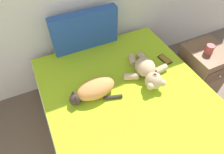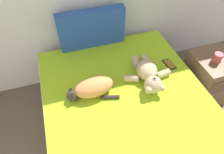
# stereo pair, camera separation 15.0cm
# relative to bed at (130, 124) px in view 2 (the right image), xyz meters

# --- Properties ---
(bed) EXTENTS (1.45, 1.94, 0.54)m
(bed) POSITION_rel_bed_xyz_m (0.00, 0.00, 0.00)
(bed) COLOR brown
(bed) RESTS_ON ground_plane
(patterned_cushion) EXTENTS (0.69, 0.10, 0.40)m
(patterned_cushion) POSITION_rel_bed_xyz_m (-0.10, 0.90, 0.48)
(patterned_cushion) COLOR #264C99
(patterned_cushion) RESTS_ON bed
(cat) EXTENTS (0.43, 0.25, 0.15)m
(cat) POSITION_rel_bed_xyz_m (-0.27, 0.25, 0.35)
(cat) COLOR #D18447
(cat) RESTS_ON bed
(teddy_bear) EXTENTS (0.45, 0.51, 0.17)m
(teddy_bear) POSITION_rel_bed_xyz_m (0.25, 0.24, 0.34)
(teddy_bear) COLOR tan
(teddy_bear) RESTS_ON bed
(cell_phone) EXTENTS (0.09, 0.16, 0.01)m
(cell_phone) POSITION_rel_bed_xyz_m (0.54, 0.36, 0.28)
(cell_phone) COLOR black
(cell_phone) RESTS_ON bed
(nightstand) EXTENTS (0.41, 0.45, 0.60)m
(nightstand) POSITION_rel_bed_xyz_m (1.00, 0.24, 0.03)
(nightstand) COLOR brown
(nightstand) RESTS_ON ground_plane
(mug) EXTENTS (0.12, 0.08, 0.09)m
(mug) POSITION_rel_bed_xyz_m (0.95, 0.21, 0.38)
(mug) COLOR #B23F3F
(mug) RESTS_ON nightstand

